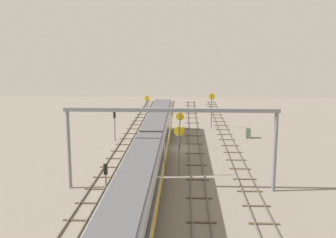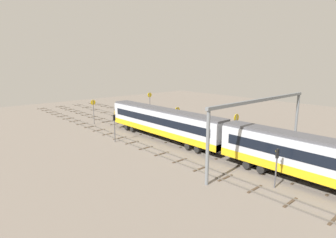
# 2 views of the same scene
# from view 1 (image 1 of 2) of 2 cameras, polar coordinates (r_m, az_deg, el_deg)

# --- Properties ---
(ground_plane) EXTENTS (107.06, 107.06, 0.00)m
(ground_plane) POSITION_cam_1_polar(r_m,az_deg,el_deg) (54.14, 1.20, -4.20)
(ground_plane) COLOR slate
(track_near_foreground) EXTENTS (91.06, 2.40, 0.16)m
(track_near_foreground) POSITION_cam_1_polar(r_m,az_deg,el_deg) (54.47, 8.93, -4.16)
(track_near_foreground) COLOR #59544C
(track_near_foreground) RESTS_ON ground
(track_second_near) EXTENTS (91.06, 2.40, 0.16)m
(track_second_near) POSITION_cam_1_polar(r_m,az_deg,el_deg) (54.13, 3.79, -4.14)
(track_second_near) COLOR #59544C
(track_second_near) RESTS_ON ground
(track_with_train) EXTENTS (91.06, 2.40, 0.16)m
(track_with_train) POSITION_cam_1_polar(r_m,az_deg,el_deg) (54.23, -1.38, -4.10)
(track_with_train) COLOR #59544C
(track_with_train) RESTS_ON ground
(track_second_far) EXTENTS (91.06, 2.40, 0.16)m
(track_second_far) POSITION_cam_1_polar(r_m,az_deg,el_deg) (54.76, -6.48, -4.02)
(track_second_far) COLOR #59544C
(track_second_far) RESTS_ON ground
(train) EXTENTS (50.40, 3.24, 4.80)m
(train) POSITION_cam_1_polar(r_m,az_deg,el_deg) (42.48, -2.41, -4.64)
(train) COLOR #B7BCC6
(train) RESTS_ON ground
(overhead_gantry) EXTENTS (0.40, 20.13, 7.92)m
(overhead_gantry) POSITION_cam_1_polar(r_m,az_deg,el_deg) (37.71, 0.40, -1.17)
(overhead_gantry) COLOR slate
(overhead_gantry) RESTS_ON ground
(speed_sign_near_foreground) EXTENTS (0.14, 1.04, 5.40)m
(speed_sign_near_foreground) POSITION_cam_1_polar(r_m,az_deg,el_deg) (42.13, 1.56, -3.44)
(speed_sign_near_foreground) COLOR #4C4C51
(speed_sign_near_foreground) RESTS_ON ground
(speed_sign_mid_trackside) EXTENTS (0.14, 1.08, 4.93)m
(speed_sign_mid_trackside) POSITION_cam_1_polar(r_m,az_deg,el_deg) (53.27, 1.69, -0.77)
(speed_sign_mid_trackside) COLOR #4C4C51
(speed_sign_mid_trackside) RESTS_ON ground
(speed_sign_far_trackside) EXTENTS (0.14, 1.03, 5.82)m
(speed_sign_far_trackside) POSITION_cam_1_polar(r_m,az_deg,el_deg) (66.95, 6.17, 1.95)
(speed_sign_far_trackside) COLOR #4C4C51
(speed_sign_far_trackside) RESTS_ON ground
(speed_sign_distant_end) EXTENTS (0.14, 1.02, 4.88)m
(speed_sign_distant_end) POSITION_cam_1_polar(r_m,az_deg,el_deg) (70.94, -3.00, 2.01)
(speed_sign_distant_end) COLOR #4C4C51
(speed_sign_distant_end) RESTS_ON ground
(signal_light_trackside_approach) EXTENTS (0.31, 0.32, 4.29)m
(signal_light_trackside_approach) POSITION_cam_1_polar(r_m,az_deg,el_deg) (58.22, -7.55, -0.39)
(signal_light_trackside_approach) COLOR #4C4C51
(signal_light_trackside_approach) RESTS_ON ground
(signal_light_trackside_departure) EXTENTS (0.31, 0.32, 3.97)m
(signal_light_trackside_departure) POSITION_cam_1_polar(r_m,az_deg,el_deg) (34.53, -8.77, -8.42)
(signal_light_trackside_departure) COLOR #4C4C51
(signal_light_trackside_departure) RESTS_ON ground
(relay_cabinet) EXTENTS (1.04, 0.69, 1.58)m
(relay_cabinet) POSITION_cam_1_polar(r_m,az_deg,el_deg) (61.13, 11.23, -1.92)
(relay_cabinet) COLOR #597259
(relay_cabinet) RESTS_ON ground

